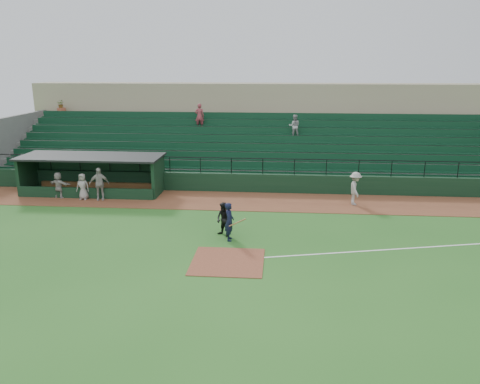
{
  "coord_description": "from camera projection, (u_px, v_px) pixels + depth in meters",
  "views": [
    {
      "loc": [
        2.09,
        -19.17,
        8.02
      ],
      "look_at": [
        0.0,
        5.0,
        1.4
      ],
      "focal_mm": 35.4,
      "sensor_mm": 36.0,
      "label": 1
    }
  ],
  "objects": [
    {
      "name": "dugout_player_c",
      "position": [
        59.0,
        185.0,
        28.88
      ],
      "size": [
        1.56,
        0.88,
        1.6
      ],
      "primitive_type": "imported",
      "rotation": [
        0.0,
        0.0,
        2.85
      ],
      "color": "#AAA39F",
      "rests_on": "warning_track"
    },
    {
      "name": "dugout",
      "position": [
        95.0,
        171.0,
        30.36
      ],
      "size": [
        8.9,
        3.2,
        2.42
      ],
      "color": "black",
      "rests_on": "ground"
    },
    {
      "name": "dugout_player_b",
      "position": [
        83.0,
        186.0,
        28.55
      ],
      "size": [
        0.79,
        0.52,
        1.6
      ],
      "primitive_type": "imported",
      "rotation": [
        0.0,
        0.0,
        -0.02
      ],
      "color": "gray",
      "rests_on": "warning_track"
    },
    {
      "name": "dugout_player_a",
      "position": [
        99.0,
        184.0,
        28.39
      ],
      "size": [
        1.25,
        0.81,
        1.98
      ],
      "primitive_type": "imported",
      "rotation": [
        0.0,
        0.0,
        0.3
      ],
      "color": "#ABA5A0",
      "rests_on": "warning_track"
    },
    {
      "name": "stadium_structure",
      "position": [
        253.0,
        141.0,
        35.93
      ],
      "size": [
        38.0,
        13.08,
        6.4
      ],
      "color": "black",
      "rests_on": "ground"
    },
    {
      "name": "batter_at_plate",
      "position": [
        229.0,
        222.0,
        21.95
      ],
      "size": [
        1.04,
        0.72,
        1.82
      ],
      "color": "black",
      "rests_on": "ground"
    },
    {
      "name": "warning_track",
      "position": [
        244.0,
        201.0,
        28.4
      ],
      "size": [
        40.0,
        4.0,
        0.03
      ],
      "primitive_type": "cube",
      "color": "brown",
      "rests_on": "ground"
    },
    {
      "name": "umpire",
      "position": [
        224.0,
        219.0,
        22.54
      ],
      "size": [
        1.01,
        0.97,
        1.65
      ],
      "primitive_type": "imported",
      "rotation": [
        0.0,
        0.0,
        -0.62
      ],
      "color": "black",
      "rests_on": "ground"
    },
    {
      "name": "foul_line",
      "position": [
        410.0,
        248.0,
        21.2
      ],
      "size": [
        17.49,
        4.44,
        0.01
      ],
      "primitive_type": "cube",
      "rotation": [
        0.0,
        0.0,
        0.24
      ],
      "color": "white",
      "rests_on": "ground"
    },
    {
      "name": "home_plate_dirt",
      "position": [
        228.0,
        262.0,
        19.75
      ],
      "size": [
        3.0,
        3.0,
        0.03
      ],
      "primitive_type": "cube",
      "color": "brown",
      "rests_on": "ground"
    },
    {
      "name": "ground",
      "position": [
        230.0,
        253.0,
        20.71
      ],
      "size": [
        90.0,
        90.0,
        0.0
      ],
      "primitive_type": "plane",
      "color": "#245A1D",
      "rests_on": "ground"
    },
    {
      "name": "runner",
      "position": [
        355.0,
        188.0,
        27.41
      ],
      "size": [
        0.76,
        1.28,
        1.94
      ],
      "primitive_type": "imported",
      "rotation": [
        0.0,
        0.0,
        1.61
      ],
      "color": "#9E9994",
      "rests_on": "warning_track"
    }
  ]
}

